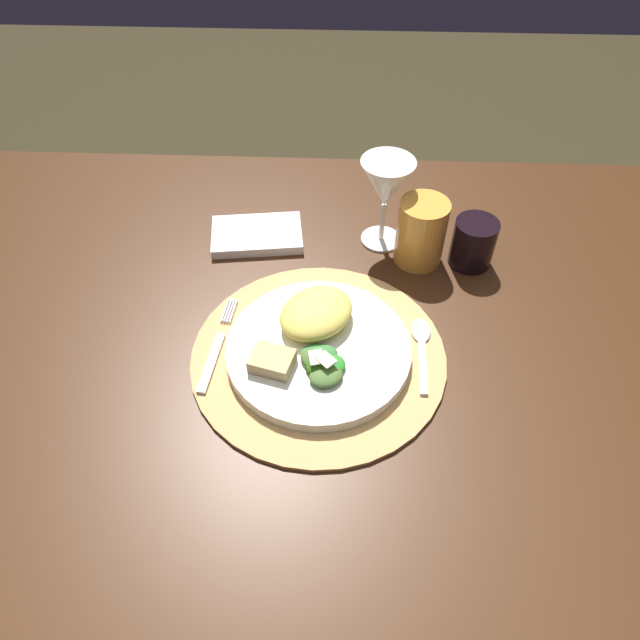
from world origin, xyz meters
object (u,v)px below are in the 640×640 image
spoon (421,342)px  wine_glass (386,186)px  dark_tumbler (473,243)px  napkin (257,235)px  dining_table (344,389)px  dinner_plate (318,350)px  fork (216,348)px  amber_tumbler (421,232)px

spoon → wine_glass: size_ratio=0.89×
dark_tumbler → napkin: bearing=172.9°
dining_table → dinner_plate: dinner_plate is taller
spoon → dark_tumbler: 0.20m
napkin → wine_glass: bearing=1.3°
fork → napkin: bearing=83.6°
amber_tumbler → dining_table: bearing=-126.8°
dinner_plate → napkin: bearing=114.5°
spoon → dinner_plate: bearing=-169.6°
spoon → amber_tumbler: bearing=87.7°
wine_glass → dark_tumbler: wine_glass is taller
dinner_plate → dining_table: bearing=57.8°
dinner_plate → wine_glass: size_ratio=1.68×
dining_table → wine_glass: bearing=74.3°
dining_table → spoon: spoon is taller
wine_glass → spoon: bearing=-77.8°
spoon → dark_tumbler: (0.09, 0.18, 0.03)m
dinner_plate → fork: size_ratio=1.48×
dinner_plate → amber_tumbler: size_ratio=2.34×
napkin → amber_tumbler: 0.27m
dining_table → dinner_plate: 0.19m
dining_table → napkin: 0.29m
fork → spoon: size_ratio=1.28×
napkin → amber_tumbler: (0.26, -0.04, 0.05)m
dining_table → spoon: 0.20m
spoon → amber_tumbler: size_ratio=1.24×
dinner_plate → spoon: size_ratio=1.89×
dinner_plate → dark_tumbler: bearing=41.5°
spoon → dining_table: bearing=160.7°
dining_table → spoon: size_ratio=10.58×
fork → dining_table: bearing=18.3°
fork → amber_tumbler: (0.29, 0.21, 0.04)m
amber_tumbler → dark_tumbler: 0.08m
spoon → amber_tumbler: 0.19m
spoon → dark_tumbler: bearing=63.4°
dinner_plate → napkin: dinner_plate is taller
fork → napkin: napkin is taller
dining_table → wine_glass: 0.33m
dinner_plate → wine_glass: (0.09, 0.25, 0.09)m
dark_tumbler → wine_glass: bearing=161.0°
napkin → wine_glass: size_ratio=0.99×
spoon → napkin: napkin is taller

